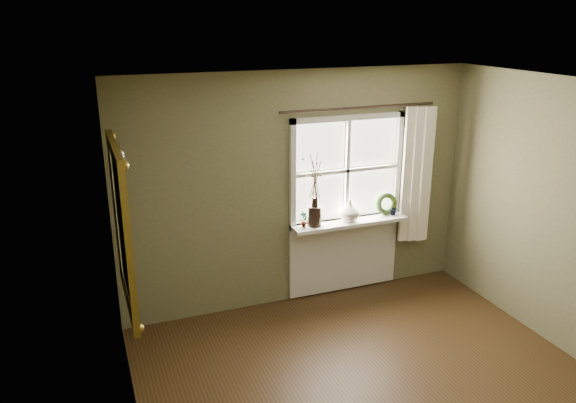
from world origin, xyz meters
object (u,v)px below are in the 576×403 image
(dark_jug, at_px, (315,216))
(cream_vase, at_px, (350,211))
(gilt_mirror, at_px, (121,227))
(wreath, at_px, (386,206))

(dark_jug, xyz_separation_m, cream_vase, (0.43, 0.00, 0.01))
(dark_jug, xyz_separation_m, gilt_mirror, (-2.08, -0.89, 0.48))
(dark_jug, relative_size, wreath, 0.86)
(cream_vase, height_order, wreath, cream_vase)
(gilt_mirror, bearing_deg, cream_vase, 19.51)
(wreath, xyz_separation_m, gilt_mirror, (-3.01, -0.93, 0.49))
(dark_jug, distance_m, gilt_mirror, 2.32)
(dark_jug, xyz_separation_m, wreath, (0.92, 0.04, -0.01))
(cream_vase, bearing_deg, wreath, 4.62)
(dark_jug, bearing_deg, cream_vase, 0.00)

